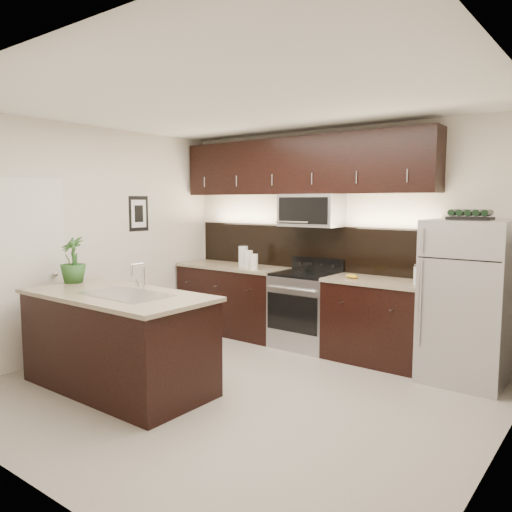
{
  "coord_description": "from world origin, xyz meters",
  "views": [
    {
      "loc": [
        2.94,
        -3.53,
        1.81
      ],
      "look_at": [
        -0.16,
        0.55,
        1.25
      ],
      "focal_mm": 35.0,
      "sensor_mm": 36.0,
      "label": 1
    }
  ],
  "objects": [
    {
      "name": "wine_rack",
      "position": [
        1.65,
        1.63,
        1.68
      ],
      "size": [
        0.4,
        0.25,
        0.1
      ],
      "color": "black",
      "rests_on": "refrigerator"
    },
    {
      "name": "bananas",
      "position": [
        0.39,
        1.61,
        0.96
      ],
      "size": [
        0.19,
        0.17,
        0.05
      ],
      "primitive_type": "ellipsoid",
      "rotation": [
        0.0,
        0.0,
        -0.35
      ],
      "color": "#C0911B",
      "rests_on": "counter_run"
    },
    {
      "name": "upper_fixtures",
      "position": [
        -0.43,
        1.84,
        2.14
      ],
      "size": [
        3.49,
        0.4,
        1.66
      ],
      "color": "black",
      "rests_on": "counter_run"
    },
    {
      "name": "room_walls",
      "position": [
        -0.11,
        -0.04,
        1.7
      ],
      "size": [
        4.52,
        4.02,
        2.71
      ],
      "color": "beige",
      "rests_on": "ground"
    },
    {
      "name": "plant",
      "position": [
        -1.83,
        -0.5,
        1.19
      ],
      "size": [
        0.29,
        0.29,
        0.49
      ],
      "primitive_type": "imported",
      "rotation": [
        0.0,
        0.0,
        0.03
      ],
      "color": "#275120",
      "rests_on": "island"
    },
    {
      "name": "ground",
      "position": [
        0.0,
        0.0,
        0.0
      ],
      "size": [
        4.5,
        4.5,
        0.0
      ],
      "primitive_type": "plane",
      "color": "gray",
      "rests_on": "ground"
    },
    {
      "name": "refrigerator",
      "position": [
        1.65,
        1.63,
        0.82
      ],
      "size": [
        0.79,
        0.71,
        1.63
      ],
      "primitive_type": "cube",
      "color": "#B2B2B7",
      "rests_on": "ground"
    },
    {
      "name": "island",
      "position": [
        -0.97,
        -0.6,
        0.47
      ],
      "size": [
        1.96,
        0.96,
        0.94
      ],
      "color": "black",
      "rests_on": "ground"
    },
    {
      "name": "counter_run",
      "position": [
        -0.46,
        1.69,
        0.47
      ],
      "size": [
        3.51,
        0.65,
        0.94
      ],
      "color": "black",
      "rests_on": "ground"
    },
    {
      "name": "sink_faucet",
      "position": [
        -0.82,
        -0.59,
        0.96
      ],
      "size": [
        0.84,
        0.5,
        0.28
      ],
      "color": "silver",
      "rests_on": "island"
    },
    {
      "name": "canisters",
      "position": [
        -1.1,
        1.59,
        1.06
      ],
      "size": [
        0.39,
        0.24,
        0.28
      ],
      "rotation": [
        0.0,
        0.0,
        -0.42
      ],
      "color": "silver",
      "rests_on": "counter_run"
    },
    {
      "name": "french_press",
      "position": [
        1.16,
        1.64,
        1.05
      ],
      "size": [
        0.1,
        0.1,
        0.28
      ],
      "rotation": [
        0.0,
        0.0,
        -0.15
      ],
      "color": "silver",
      "rests_on": "counter_run"
    }
  ]
}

